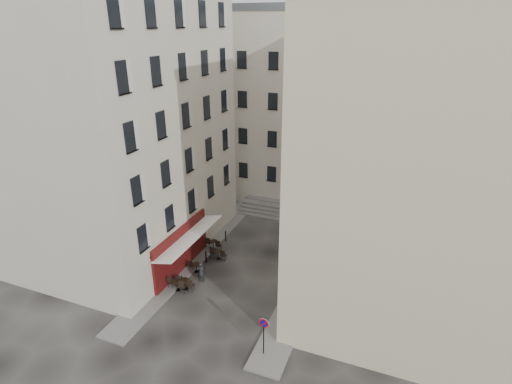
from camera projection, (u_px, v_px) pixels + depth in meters
The scene contains 18 objects.
ground at pixel (231, 291), 27.51m from camera, with size 90.00×90.00×0.00m, color black.
sidewalk_left at pixel (201, 249), 32.43m from camera, with size 2.00×22.00×0.12m, color slate.
sidewalk_right at pixel (306, 280), 28.54m from camera, with size 2.00×18.00×0.12m, color slate.
building_left at pixel (116, 121), 29.60m from camera, with size 12.20×16.20×20.60m.
building_right at pixel (415, 166), 23.34m from camera, with size 12.20×14.20×18.60m.
building_back at pixel (298, 105), 40.50m from camera, with size 18.20×10.20×18.60m.
cafe_storefront at pixel (182, 248), 29.09m from camera, with size 1.74×7.30×3.50m.
stone_steps at pixel (286, 212), 38.13m from camera, with size 9.00×3.15×0.80m.
bollard_near at pixel (182, 282), 27.54m from camera, with size 0.12×0.12×0.98m.
bollard_mid at pixel (206, 257), 30.54m from camera, with size 0.12×0.12×0.98m.
bollard_far at pixel (226, 236), 33.54m from camera, with size 0.12×0.12×0.98m.
no_parking_sign at pixel (264, 330), 21.45m from camera, with size 0.57×0.10×2.52m.
bistro_table_a at pixel (177, 284), 27.34m from camera, with size 1.40×0.66×0.98m.
bistro_table_b at pixel (185, 283), 27.49m from camera, with size 1.35×0.63×0.95m.
bistro_table_c at pixel (197, 267), 29.38m from camera, with size 1.26×0.59×0.89m.
bistro_table_d at pixel (218, 254), 30.99m from camera, with size 1.35×0.63×0.95m.
bistro_table_e at pixel (214, 244), 32.39m from camera, with size 1.35×0.63×0.95m.
pedestrian at pixel (201, 272), 28.16m from camera, with size 0.57×0.37×1.57m, color black.
Camera 1 is at (9.91, -20.47, 16.99)m, focal length 28.00 mm.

